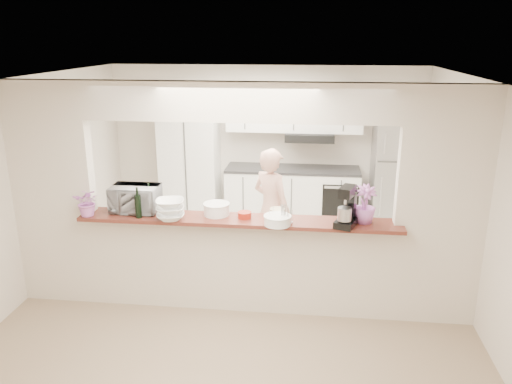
% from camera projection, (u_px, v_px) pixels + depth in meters
% --- Properties ---
extents(floor, '(6.00, 6.00, 0.00)m').
position_uv_depth(floor, '(240.00, 307.00, 5.62)').
color(floor, gray).
rests_on(floor, ground).
extents(tile_overlay, '(5.00, 2.90, 0.01)m').
position_uv_depth(tile_overlay, '(256.00, 251.00, 7.09)').
color(tile_overlay, silver).
rests_on(tile_overlay, floor).
extents(partition, '(5.00, 0.15, 2.50)m').
position_uv_depth(partition, '(239.00, 181.00, 5.18)').
color(partition, beige).
rests_on(partition, floor).
extents(bar_counter, '(3.40, 0.38, 1.09)m').
position_uv_depth(bar_counter, '(240.00, 261.00, 5.44)').
color(bar_counter, beige).
rests_on(bar_counter, floor).
extents(kitchen_cabinets, '(3.15, 0.62, 2.25)m').
position_uv_depth(kitchen_cabinets, '(253.00, 164.00, 7.93)').
color(kitchen_cabinets, white).
rests_on(kitchen_cabinets, floor).
extents(refrigerator, '(0.75, 0.70, 1.70)m').
position_uv_depth(refrigerator, '(397.00, 177.00, 7.65)').
color(refrigerator, '#9F9FA4').
rests_on(refrigerator, floor).
extents(flower_left, '(0.31, 0.27, 0.31)m').
position_uv_depth(flower_left, '(88.00, 202.00, 5.28)').
color(flower_left, pink).
rests_on(flower_left, bar_counter).
extents(wine_bottle_a, '(0.07, 0.07, 0.33)m').
position_uv_depth(wine_bottle_a, '(138.00, 206.00, 5.23)').
color(wine_bottle_a, black).
rests_on(wine_bottle_a, bar_counter).
extents(wine_bottle_b, '(0.06, 0.06, 0.32)m').
position_uv_depth(wine_bottle_b, '(149.00, 200.00, 5.43)').
color(wine_bottle_b, black).
rests_on(wine_bottle_b, bar_counter).
extents(toaster_oven, '(0.51, 0.35, 0.28)m').
position_uv_depth(toaster_oven, '(135.00, 199.00, 5.42)').
color(toaster_oven, '#9D9CA1').
rests_on(toaster_oven, bar_counter).
extents(serving_bowls, '(0.35, 0.35, 0.21)m').
position_uv_depth(serving_bowls, '(170.00, 210.00, 5.18)').
color(serving_bowls, white).
rests_on(serving_bowls, bar_counter).
extents(plate_stack_a, '(0.28, 0.28, 0.13)m').
position_uv_depth(plate_stack_a, '(217.00, 209.00, 5.33)').
color(plate_stack_a, white).
rests_on(plate_stack_a, bar_counter).
extents(plate_stack_b, '(0.28, 0.28, 0.10)m').
position_uv_depth(plate_stack_b, '(277.00, 220.00, 5.05)').
color(plate_stack_b, white).
rests_on(plate_stack_b, bar_counter).
extents(red_bowl, '(0.14, 0.14, 0.07)m').
position_uv_depth(red_bowl, '(245.00, 215.00, 5.25)').
color(red_bowl, maroon).
rests_on(red_bowl, bar_counter).
extents(tan_bowl, '(0.17, 0.17, 0.08)m').
position_uv_depth(tan_bowl, '(277.00, 212.00, 5.31)').
color(tan_bowl, '#C7B58C').
rests_on(tan_bowl, bar_counter).
extents(utensil_caddy, '(0.25, 0.19, 0.21)m').
position_uv_depth(utensil_caddy, '(281.00, 215.00, 5.07)').
color(utensil_caddy, silver).
rests_on(utensil_caddy, bar_counter).
extents(stand_mixer, '(0.26, 0.32, 0.42)m').
position_uv_depth(stand_mixer, '(347.00, 208.00, 4.99)').
color(stand_mixer, black).
rests_on(stand_mixer, bar_counter).
extents(flower_right, '(0.26, 0.26, 0.40)m').
position_uv_depth(flower_right, '(365.00, 204.00, 5.07)').
color(flower_right, '#CD73D7').
rests_on(flower_right, bar_counter).
extents(person, '(0.69, 0.66, 1.59)m').
position_uv_depth(person, '(271.00, 209.00, 6.41)').
color(person, '#DDA390').
rests_on(person, floor).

